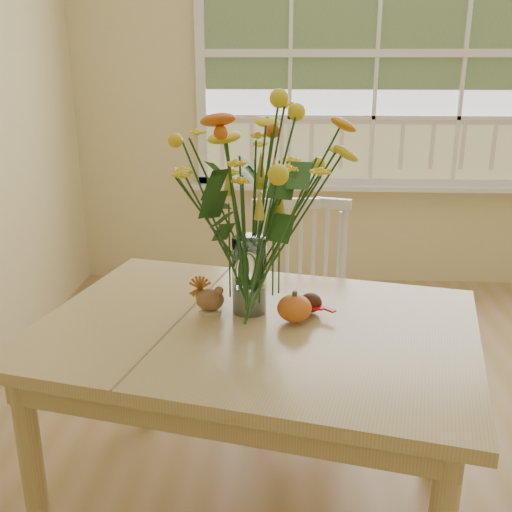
{
  "coord_description": "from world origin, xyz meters",
  "views": [
    {
      "loc": [
        -0.56,
        -1.82,
        1.53
      ],
      "look_at": [
        -0.65,
        -0.08,
        0.95
      ],
      "focal_mm": 42.0,
      "sensor_mm": 36.0,
      "label": 1
    }
  ],
  "objects": [
    {
      "name": "floor",
      "position": [
        0.0,
        0.0,
        -0.01
      ],
      "size": [
        4.0,
        4.5,
        0.01
      ],
      "primitive_type": "cube",
      "color": "#A3824F",
      "rests_on": "ground"
    },
    {
      "name": "wall_back",
      "position": [
        0.0,
        2.25,
        1.35
      ],
      "size": [
        4.0,
        0.02,
        2.7
      ],
      "primitive_type": "cube",
      "color": "beige",
      "rests_on": "floor"
    },
    {
      "name": "window",
      "position": [
        0.0,
        2.21,
        1.53
      ],
      "size": [
        2.42,
        0.12,
        1.74
      ],
      "color": "silver",
      "rests_on": "wall_back"
    },
    {
      "name": "dining_table",
      "position": [
        -0.65,
        -0.1,
        0.64
      ],
      "size": [
        1.54,
        1.25,
        0.73
      ],
      "rotation": [
        0.0,
        0.0,
        -0.22
      ],
      "color": "tan",
      "rests_on": "floor"
    },
    {
      "name": "windsor_chair",
      "position": [
        -0.49,
        0.64,
        0.52
      ],
      "size": [
        0.44,
        0.42,
        0.92
      ],
      "rotation": [
        0.0,
        0.0,
        0.04
      ],
      "color": "white",
      "rests_on": "floor"
    },
    {
      "name": "flower_vase",
      "position": [
        -0.68,
        0.0,
        1.11
      ],
      "size": [
        0.53,
        0.53,
        0.63
      ],
      "color": "white",
      "rests_on": "dining_table"
    },
    {
      "name": "pumpkin",
      "position": [
        -0.53,
        -0.08,
        0.77
      ],
      "size": [
        0.11,
        0.11,
        0.09
      ],
      "primitive_type": "ellipsoid",
      "color": "#BF4916",
      "rests_on": "dining_table"
    },
    {
      "name": "turkey_figurine",
      "position": [
        -0.8,
        -0.02,
        0.77
      ],
      "size": [
        0.1,
        0.07,
        0.12
      ],
      "rotation": [
        0.0,
        0.0,
        0.06
      ],
      "color": "#CCB78C",
      "rests_on": "dining_table"
    },
    {
      "name": "dark_gourd",
      "position": [
        -0.47,
        -0.0,
        0.76
      ],
      "size": [
        0.13,
        0.1,
        0.07
      ],
      "color": "#38160F",
      "rests_on": "dining_table"
    }
  ]
}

